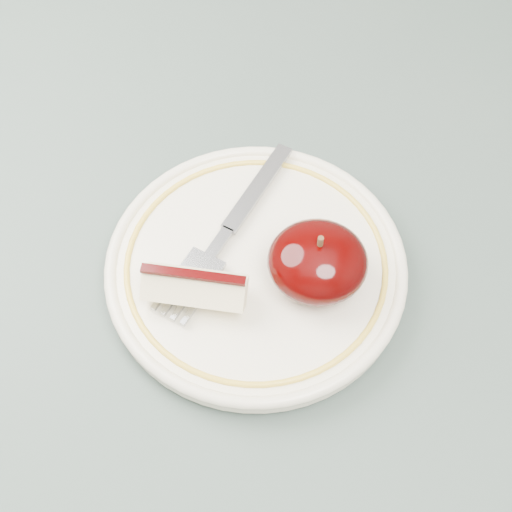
# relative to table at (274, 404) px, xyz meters

# --- Properties ---
(table) EXTENTS (0.90, 0.90, 0.75)m
(table) POSITION_rel_table_xyz_m (0.00, 0.00, 0.00)
(table) COLOR brown
(table) RESTS_ON ground
(plate) EXTENTS (0.21, 0.21, 0.02)m
(plate) POSITION_rel_table_xyz_m (-0.02, 0.06, 0.10)
(plate) COLOR beige
(plate) RESTS_ON table
(apple_half) EXTENTS (0.07, 0.07, 0.05)m
(apple_half) POSITION_rel_table_xyz_m (0.02, 0.06, 0.13)
(apple_half) COLOR black
(apple_half) RESTS_ON plate
(apple_wedge) EXTENTS (0.07, 0.04, 0.03)m
(apple_wedge) POSITION_rel_table_xyz_m (-0.06, 0.03, 0.12)
(apple_wedge) COLOR #FFF1BB
(apple_wedge) RESTS_ON plate
(fork) EXTENTS (0.09, 0.16, 0.00)m
(fork) POSITION_rel_table_xyz_m (-0.04, 0.09, 0.11)
(fork) COLOR #909398
(fork) RESTS_ON plate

